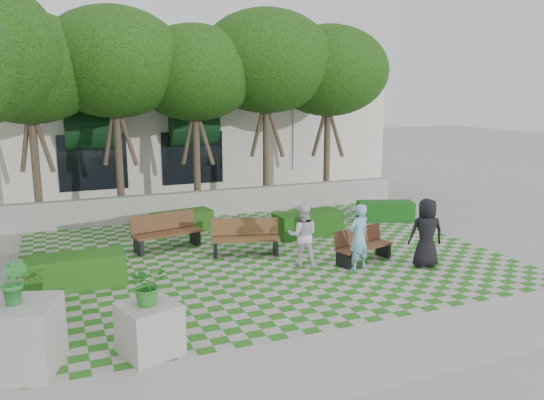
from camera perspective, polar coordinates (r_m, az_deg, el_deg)
name	(u,v)px	position (r m, az deg, el deg)	size (l,w,h in m)	color
ground	(277,267)	(13.34, 0.51, -7.25)	(90.00, 90.00, 0.00)	gray
lawn	(262,256)	(14.22, -1.09, -6.04)	(12.00, 12.00, 0.00)	#2B721E
sidewalk_south	(386,349)	(9.53, 12.12, -15.44)	(16.00, 2.00, 0.01)	#9E9B93
retaining_wall	(208,203)	(18.89, -6.91, -0.33)	(15.00, 0.36, 0.90)	#9E9B93
bench_east	(362,246)	(13.88, 9.69, -4.86)	(1.74, 0.95, 0.87)	#502E1B
bench_mid	(245,238)	(14.27, -2.89, -4.08)	(1.92, 1.09, 0.96)	brown
bench_west	(166,232)	(15.04, -11.31, -3.43)	(1.97, 1.00, 0.99)	#4F2F1B
hedge_east	(385,211)	(18.48, 12.09, -1.17)	(1.86, 0.74, 0.65)	#144B16
hedge_midright	(308,224)	(16.20, 3.87, -2.56)	(2.08, 0.83, 0.73)	#184612
hedge_midleft	(182,221)	(16.86, -9.64, -2.29)	(1.85, 0.74, 0.65)	#1F4B14
hedge_west	(76,271)	(12.72, -20.32, -7.18)	(2.11, 0.85, 0.74)	#1F5215
planter_front	(149,318)	(9.19, -13.09, -12.25)	(1.10, 1.10, 1.56)	#9E9B93
planter_back	(20,334)	(9.32, -25.51, -12.88)	(1.38, 1.38, 1.83)	#9E9B93
person_blue	(359,237)	(13.16, 9.31, -3.94)	(0.60, 0.39, 1.64)	#7BBAE1
person_dark	(426,233)	(13.72, 16.26, -3.41)	(0.85, 0.55, 1.74)	black
person_white	(303,235)	(13.32, 3.33, -3.79)	(0.76, 0.59, 1.57)	silver
tree_row	(150,64)	(17.87, -12.99, 14.05)	(17.70, 13.40, 7.41)	#47382B
building	(181,130)	(26.43, -9.78, 7.45)	(18.00, 8.92, 5.15)	silver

